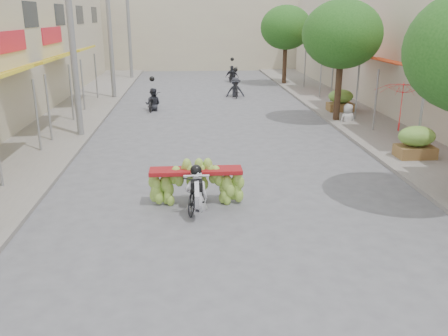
% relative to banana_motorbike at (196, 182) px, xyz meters
% --- Properties ---
extents(ground, '(120.00, 120.00, 0.00)m').
position_rel_banana_motorbike_xyz_m(ground, '(1.02, -4.57, -0.67)').
color(ground, '#5D5D63').
rests_on(ground, ground).
extents(sidewalk_left, '(4.00, 60.00, 0.12)m').
position_rel_banana_motorbike_xyz_m(sidewalk_left, '(-5.98, 10.43, -0.61)').
color(sidewalk_left, gray).
rests_on(sidewalk_left, ground).
extents(sidewalk_right, '(4.00, 60.00, 0.12)m').
position_rel_banana_motorbike_xyz_m(sidewalk_right, '(8.02, 10.43, -0.61)').
color(sidewalk_right, gray).
rests_on(sidewalk_right, ground).
extents(far_building, '(20.00, 6.00, 7.00)m').
position_rel_banana_motorbike_xyz_m(far_building, '(1.02, 33.43, 2.83)').
color(far_building, '#BAB093').
rests_on(far_building, ground).
extents(utility_pole_mid, '(0.60, 0.24, 8.00)m').
position_rel_banana_motorbike_xyz_m(utility_pole_mid, '(-4.38, 7.43, 3.36)').
color(utility_pole_mid, slate).
rests_on(utility_pole_mid, ground).
extents(utility_pole_far, '(0.60, 0.24, 8.00)m').
position_rel_banana_motorbike_xyz_m(utility_pole_far, '(-4.38, 16.43, 3.36)').
color(utility_pole_far, slate).
rests_on(utility_pole_far, ground).
extents(utility_pole_back, '(0.60, 0.24, 8.00)m').
position_rel_banana_motorbike_xyz_m(utility_pole_back, '(-4.38, 25.43, 3.36)').
color(utility_pole_back, slate).
rests_on(utility_pole_back, ground).
extents(street_tree_mid, '(3.40, 3.40, 5.25)m').
position_rel_banana_motorbike_xyz_m(street_tree_mid, '(6.42, 9.43, 3.12)').
color(street_tree_mid, '#3A2719').
rests_on(street_tree_mid, ground).
extents(street_tree_far, '(3.40, 3.40, 5.25)m').
position_rel_banana_motorbike_xyz_m(street_tree_far, '(6.42, 21.43, 3.12)').
color(street_tree_far, '#3A2719').
rests_on(street_tree_far, ground).
extents(produce_crate_mid, '(1.20, 0.88, 1.16)m').
position_rel_banana_motorbike_xyz_m(produce_crate_mid, '(7.22, 3.43, 0.05)').
color(produce_crate_mid, brown).
rests_on(produce_crate_mid, ground).
extents(produce_crate_far, '(1.20, 0.88, 1.16)m').
position_rel_banana_motorbike_xyz_m(produce_crate_far, '(7.22, 11.43, 0.05)').
color(produce_crate_far, brown).
rests_on(produce_crate_far, ground).
extents(banana_motorbike, '(2.30, 1.84, 1.94)m').
position_rel_banana_motorbike_xyz_m(banana_motorbike, '(0.00, 0.00, 0.00)').
color(banana_motorbike, black).
rests_on(banana_motorbike, ground).
extents(market_umbrella, '(1.93, 1.93, 1.71)m').
position_rel_banana_motorbike_xyz_m(market_umbrella, '(7.08, 4.47, 1.79)').
color(market_umbrella, red).
rests_on(market_umbrella, ground).
extents(pedestrian, '(0.84, 0.61, 1.54)m').
position_rel_banana_motorbike_xyz_m(pedestrian, '(6.82, 9.06, 0.23)').
color(pedestrian, silver).
rests_on(pedestrian, ground).
extents(bg_motorbike_a, '(0.87, 1.62, 1.95)m').
position_rel_banana_motorbike_xyz_m(bg_motorbike_a, '(-1.93, 12.78, 0.09)').
color(bg_motorbike_a, black).
rests_on(bg_motorbike_a, ground).
extents(bg_motorbike_b, '(1.07, 1.89, 1.95)m').
position_rel_banana_motorbike_xyz_m(bg_motorbike_b, '(2.59, 16.62, 0.16)').
color(bg_motorbike_b, black).
rests_on(bg_motorbike_b, ground).
extents(bg_motorbike_c, '(1.15, 1.89, 1.95)m').
position_rel_banana_motorbike_xyz_m(bg_motorbike_c, '(3.02, 23.46, 0.11)').
color(bg_motorbike_c, black).
rests_on(bg_motorbike_c, ground).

